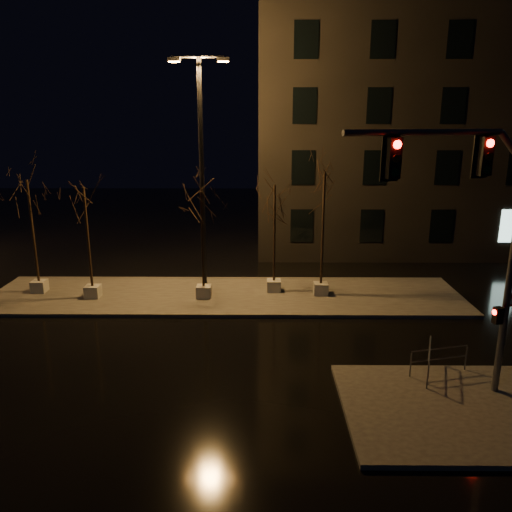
{
  "coord_description": "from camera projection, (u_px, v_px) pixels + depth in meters",
  "views": [
    {
      "loc": [
        1.61,
        -16.1,
        8.02
      ],
      "look_at": [
        1.45,
        3.1,
        2.8
      ],
      "focal_mm": 35.0,
      "sensor_mm": 36.0,
      "label": 1
    }
  ],
  "objects": [
    {
      "name": "ground",
      "position": [
        214.0,
        355.0,
        17.65
      ],
      "size": [
        90.0,
        90.0,
        0.0
      ],
      "primitive_type": "plane",
      "color": "black",
      "rests_on": "ground"
    },
    {
      "name": "median",
      "position": [
        226.0,
        296.0,
        23.42
      ],
      "size": [
        22.0,
        5.0,
        0.15
      ],
      "primitive_type": "cube",
      "color": "#42403A",
      "rests_on": "ground"
    },
    {
      "name": "sidewalk_corner",
      "position": [
        466.0,
        409.0,
        14.19
      ],
      "size": [
        7.0,
        5.0,
        0.15
      ],
      "primitive_type": "cube",
      "color": "#42403A",
      "rests_on": "ground"
    },
    {
      "name": "building",
      "position": [
        448.0,
        129.0,
        32.94
      ],
      "size": [
        25.0,
        12.0,
        15.0
      ],
      "primitive_type": "cube",
      "color": "black",
      "rests_on": "ground"
    },
    {
      "name": "tree_0",
      "position": [
        30.0,
        206.0,
        22.67
      ],
      "size": [
        1.8,
        1.8,
        5.45
      ],
      "color": "#B1B0A5",
      "rests_on": "median"
    },
    {
      "name": "tree_1",
      "position": [
        86.0,
        213.0,
        21.99
      ],
      "size": [
        1.8,
        1.8,
        5.21
      ],
      "color": "#B1B0A5",
      "rests_on": "median"
    },
    {
      "name": "tree_2",
      "position": [
        202.0,
        216.0,
        22.03
      ],
      "size": [
        1.8,
        1.8,
        5.0
      ],
      "color": "#B1B0A5",
      "rests_on": "median"
    },
    {
      "name": "tree_3",
      "position": [
        275.0,
        209.0,
        22.79
      ],
      "size": [
        1.8,
        1.8,
        5.22
      ],
      "color": "#B1B0A5",
      "rests_on": "median"
    },
    {
      "name": "tree_4",
      "position": [
        324.0,
        200.0,
        22.24
      ],
      "size": [
        1.8,
        1.8,
        5.88
      ],
      "color": "#B1B0A5",
      "rests_on": "median"
    },
    {
      "name": "traffic_signal_mast",
      "position": [
        479.0,
        229.0,
        13.43
      ],
      "size": [
        6.08,
        1.78,
        7.67
      ],
      "rotation": [
        0.0,
        0.0,
        0.28
      ],
      "color": "#525459",
      "rests_on": "sidewalk_corner"
    },
    {
      "name": "streetlight_main",
      "position": [
        201.0,
        162.0,
        22.25
      ],
      "size": [
        2.63,
        0.36,
        10.54
      ],
      "rotation": [
        0.0,
        0.0,
        -0.02
      ],
      "color": "black",
      "rests_on": "median"
    },
    {
      "name": "guard_rail_a",
      "position": [
        439.0,
        357.0,
        15.95
      ],
      "size": [
        1.98,
        0.52,
        0.88
      ],
      "rotation": [
        0.0,
        0.0,
        0.24
      ],
      "color": "#525459",
      "rests_on": "sidewalk_corner"
    },
    {
      "name": "guard_rail_b",
      "position": [
        429.0,
        357.0,
        15.88
      ],
      "size": [
        0.69,
        1.86,
        0.93
      ],
      "rotation": [
        0.0,
        0.0,
        1.23
      ],
      "color": "#525459",
      "rests_on": "sidewalk_corner"
    }
  ]
}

